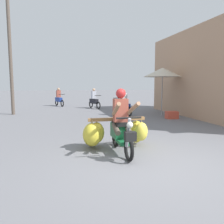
{
  "coord_description": "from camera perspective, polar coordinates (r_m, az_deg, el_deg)",
  "views": [
    {
      "loc": [
        -1.9,
        -4.29,
        1.68
      ],
      "look_at": [
        -0.44,
        1.93,
        0.9
      ],
      "focal_mm": 36.56,
      "sensor_mm": 36.0,
      "label": 1
    }
  ],
  "objects": [
    {
      "name": "ground_plane",
      "position": [
        4.98,
        10.27,
        -12.86
      ],
      "size": [
        120.0,
        120.0,
        0.0
      ],
      "primitive_type": "plane",
      "color": "slate"
    },
    {
      "name": "motorbike_main_loaded",
      "position": [
        5.89,
        0.27,
        -4.7
      ],
      "size": [
        1.74,
        1.86,
        1.58
      ],
      "color": "black",
      "rests_on": "ground"
    },
    {
      "name": "motorbike_distant_ahead_left",
      "position": [
        18.08,
        -13.15,
        3.26
      ],
      "size": [
        0.77,
        1.53,
        1.4
      ],
      "color": "black",
      "rests_on": "ground"
    },
    {
      "name": "motorbike_distant_ahead_right",
      "position": [
        12.28,
        2.85,
        1.76
      ],
      "size": [
        0.74,
        1.54,
        1.4
      ],
      "color": "black",
      "rests_on": "ground"
    },
    {
      "name": "motorbike_distant_far_ahead",
      "position": [
        15.95,
        -4.51,
        2.95
      ],
      "size": [
        0.71,
        1.56,
        1.4
      ],
      "color": "black",
      "rests_on": "ground"
    },
    {
      "name": "shopfront_building",
      "position": [
        13.02,
        25.86,
        8.67
      ],
      "size": [
        3.51,
        9.36,
        4.44
      ],
      "color": "tan",
      "rests_on": "ground"
    },
    {
      "name": "market_umbrella_near_shop",
      "position": [
        12.57,
        12.52,
        9.67
      ],
      "size": [
        2.0,
        2.0,
        2.55
      ],
      "color": "#99999E",
      "rests_on": "ground"
    },
    {
      "name": "produce_crate",
      "position": [
        11.55,
        14.72,
        -0.73
      ],
      "size": [
        0.56,
        0.4,
        0.36
      ],
      "primitive_type": "cube",
      "color": "#CC4C38",
      "rests_on": "ground"
    },
    {
      "name": "utility_pole",
      "position": [
        13.86,
        -24.13,
        13.73
      ],
      "size": [
        0.18,
        0.18,
        6.91
      ],
      "primitive_type": "cylinder",
      "color": "brown",
      "rests_on": "ground"
    }
  ]
}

